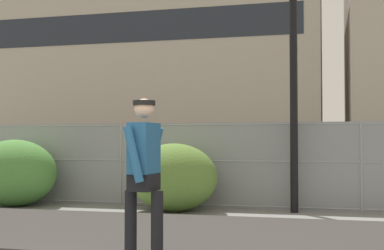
{
  "coord_description": "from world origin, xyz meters",
  "views": [
    {
      "loc": [
        1.93,
        -3.88,
        1.42
      ],
      "look_at": [
        -0.33,
        5.04,
        1.72
      ],
      "focal_mm": 49.84,
      "sensor_mm": 36.0,
      "label": 1
    }
  ],
  "objects_px": {
    "parked_car_near": "(113,163)",
    "shrub_left": "(15,173)",
    "shrub_center": "(174,177)",
    "skater": "(144,172)"
  },
  "relations": [
    {
      "from": "skater",
      "to": "shrub_left",
      "type": "relative_size",
      "value": 0.95
    },
    {
      "from": "skater",
      "to": "shrub_left",
      "type": "height_order",
      "value": "skater"
    },
    {
      "from": "skater",
      "to": "parked_car_near",
      "type": "relative_size",
      "value": 0.41
    },
    {
      "from": "shrub_center",
      "to": "shrub_left",
      "type": "bearing_deg",
      "value": 179.68
    },
    {
      "from": "parked_car_near",
      "to": "shrub_center",
      "type": "xyz_separation_m",
      "value": [
        2.9,
        -3.74,
        -0.14
      ]
    },
    {
      "from": "skater",
      "to": "shrub_center",
      "type": "xyz_separation_m",
      "value": [
        -1.18,
        5.2,
        -0.41
      ]
    },
    {
      "from": "shrub_left",
      "to": "parked_car_near",
      "type": "bearing_deg",
      "value": 77.7
    },
    {
      "from": "skater",
      "to": "shrub_left",
      "type": "bearing_deg",
      "value": 133.13
    },
    {
      "from": "shrub_left",
      "to": "skater",
      "type": "bearing_deg",
      "value": -46.87
    },
    {
      "from": "parked_car_near",
      "to": "shrub_left",
      "type": "bearing_deg",
      "value": -102.3
    }
  ]
}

